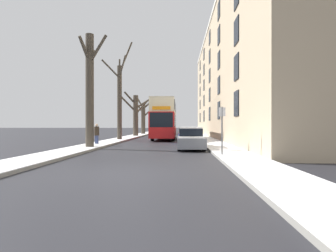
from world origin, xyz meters
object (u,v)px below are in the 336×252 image
parked_car_0 (190,139)px  oncoming_van (159,127)px  bare_tree_left_2 (136,114)px  bare_tree_left_1 (120,98)px  pedestrian_left_sidewalk (97,134)px  bare_tree_left_3 (144,116)px  street_sign_post (222,128)px  double_decker_bus (164,118)px  parked_car_3 (185,132)px  parked_car_2 (186,134)px  parked_car_4 (184,132)px  bare_tree_left_0 (90,88)px  parked_car_1 (188,136)px

parked_car_0 → oncoming_van: bearing=98.6°
parked_car_0 → bare_tree_left_2: bearing=110.1°
bare_tree_left_1 → pedestrian_left_sidewalk: size_ratio=5.87×
bare_tree_left_2 → parked_car_0: bearing=-69.9°
bare_tree_left_3 → street_sign_post: bare_tree_left_3 is taller
double_decker_bus → parked_car_0: double_decker_bus is taller
bare_tree_left_2 → parked_car_3: size_ratio=1.43×
parked_car_2 → oncoming_van: oncoming_van is taller
street_sign_post → bare_tree_left_1: bearing=120.9°
bare_tree_left_2 → parked_car_4: (6.92, 5.38, -2.64)m
bare_tree_left_0 → bare_tree_left_1: bearing=91.1°
bare_tree_left_3 → parked_car_2: 17.24m
bare_tree_left_2 → parked_car_2: 9.97m
pedestrian_left_sidewalk → parked_car_2: bearing=88.3°
bare_tree_left_0 → parked_car_0: 7.68m
bare_tree_left_0 → street_sign_post: bearing=-28.4°
parked_car_1 → parked_car_3: bearing=90.0°
parked_car_3 → street_sign_post: bearing=-86.6°
bare_tree_left_0 → parked_car_1: (6.84, 6.08, -3.50)m
bare_tree_left_1 → street_sign_post: 16.64m
bare_tree_left_3 → parked_car_3: 11.83m
bare_tree_left_0 → oncoming_van: bearing=85.8°
bare_tree_left_3 → parked_car_4: bearing=-26.1°
parked_car_3 → street_sign_post: size_ratio=1.76×
bare_tree_left_0 → parked_car_3: bare_tree_left_0 is taller
parked_car_0 → parked_car_3: parked_car_0 is taller
bare_tree_left_1 → street_sign_post: bare_tree_left_1 is taller
bare_tree_left_2 → parked_car_3: (6.92, -0.29, -2.61)m
double_decker_bus → parked_car_2: (2.48, 0.03, -1.84)m
bare_tree_left_1 → pedestrian_left_sidewalk: (-0.26, -6.73, -3.53)m
oncoming_van → double_decker_bus: bearing=-83.4°
street_sign_post → bare_tree_left_3: bearing=104.6°
parked_car_1 → parked_car_0: bearing=-90.0°
double_decker_bus → parked_car_1: double_decker_bus is taller
double_decker_bus → parked_car_1: bearing=-68.6°
double_decker_bus → oncoming_van: (-2.10, 18.10, -1.25)m
parked_car_1 → parked_car_2: size_ratio=1.00×
bare_tree_left_2 → bare_tree_left_0: bearing=-89.8°
double_decker_bus → parked_car_0: 12.59m
parked_car_4 → bare_tree_left_3: bearing=153.9°
bare_tree_left_2 → double_decker_bus: bearing=-56.5°
bare_tree_left_3 → pedestrian_left_sidewalk: size_ratio=3.89×
parked_car_4 → pedestrian_left_sidewalk: size_ratio=2.27×
parked_car_3 → parked_car_4: (0.00, 5.67, -0.03)m
bare_tree_left_3 → parked_car_3: bearing=-52.3°
bare_tree_left_0 → double_decker_bus: bare_tree_left_0 is taller
parked_car_1 → parked_car_3: size_ratio=1.01×
parked_car_3 → bare_tree_left_1: bearing=-127.3°
parked_car_1 → pedestrian_left_sidewalk: 7.97m
bare_tree_left_2 → oncoming_van: bare_tree_left_2 is taller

